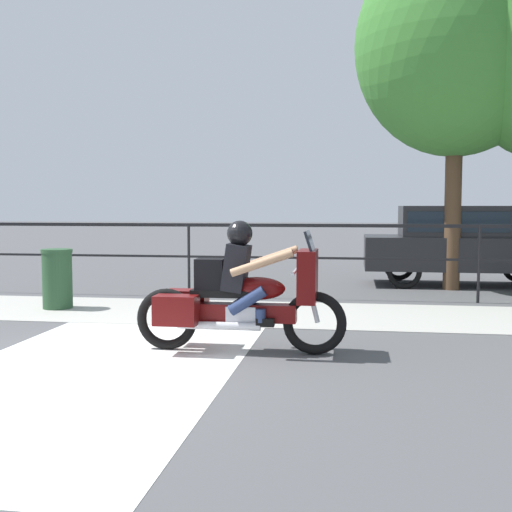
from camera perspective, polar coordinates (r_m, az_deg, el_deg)
ground_plane at (r=7.18m, az=-16.18°, el=-9.09°), size 120.00×120.00×0.00m
sidewalk_band at (r=10.30m, az=-8.23°, el=-4.84°), size 44.00×2.40×0.01m
crosswalk_band at (r=6.85m, az=-13.99°, el=-9.66°), size 2.83×6.00×0.01m
fence_railing at (r=11.75m, az=-6.00°, el=1.49°), size 36.00×0.05×1.35m
motorcycle at (r=7.27m, az=-1.47°, el=-3.42°), size 2.42×0.76×1.50m
parked_car at (r=14.06m, az=17.65°, el=1.31°), size 4.11×1.66×1.67m
trash_bin at (r=10.85m, az=-17.25°, el=-1.95°), size 0.50×0.50×0.97m
tree_behind_car at (r=13.65m, az=17.40°, el=17.44°), size 3.93×3.93×6.95m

